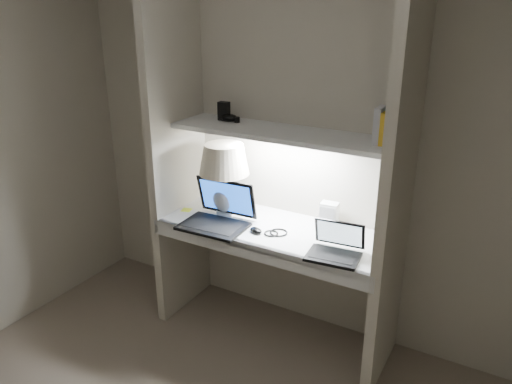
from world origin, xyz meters
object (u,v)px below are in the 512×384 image
Objects in this scene: laptop_netbook at (335,248)px; book_row at (393,128)px; table_lamp at (224,168)px; laptop_main at (218,215)px; speaker at (329,214)px.

laptop_netbook is 1.54× the size of book_row.
table_lamp reaches higher than laptop_netbook.
laptop_netbook is 0.72m from book_row.
laptop_netbook is (0.84, -0.18, -0.28)m from table_lamp.
laptop_main is 0.79m from laptop_netbook.
table_lamp is at bearing -170.47° from speaker.
table_lamp is 0.73m from speaker.
book_row is at bearing 4.53° from table_lamp.
table_lamp is 0.31m from laptop_main.
laptop_main is at bearing -166.33° from book_row.
table_lamp is 3.11× the size of speaker.
laptop_main is 0.69m from speaker.
laptop_main is 2.11× the size of book_row.
laptop_main reaches higher than laptop_netbook.
speaker is at bearing 13.92° from table_lamp.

